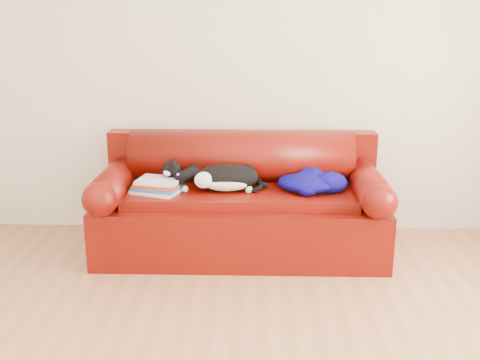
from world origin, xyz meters
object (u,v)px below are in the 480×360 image
object	(u,v)px
sofa_base	(241,221)
book_stack	(158,186)
cat	(226,178)
blanket	(311,182)

from	to	relation	value
sofa_base	book_stack	world-z (taller)	book_stack
sofa_base	book_stack	size ratio (longest dim) A/B	5.40
sofa_base	cat	bearing A→B (deg)	-143.31
sofa_base	blanket	xyz separation A→B (m)	(0.51, -0.05, 0.33)
sofa_base	cat	distance (m)	0.38
book_stack	blanket	bearing A→B (deg)	4.07
cat	blanket	size ratio (longest dim) A/B	1.27
book_stack	cat	size ratio (longest dim) A/B	0.58
cat	blanket	xyz separation A→B (m)	(0.62, 0.03, -0.03)
book_stack	cat	bearing A→B (deg)	6.18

